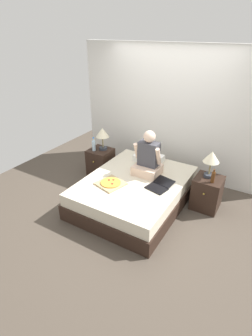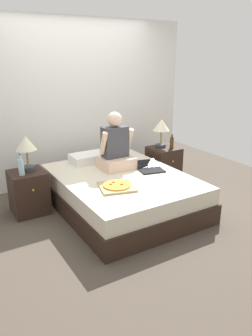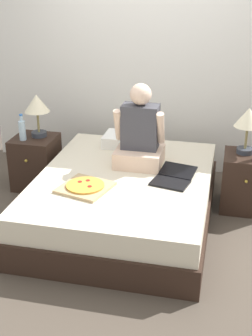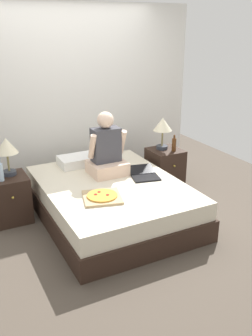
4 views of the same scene
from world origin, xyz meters
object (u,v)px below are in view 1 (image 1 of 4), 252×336
Objects in this scene: nightstand_left at (101,162)px; laptop at (159,186)px; pizza_box at (111,183)px; person_seated at (148,159)px; bed at (135,191)px; beer_bottle at (213,177)px; water_bottle at (94,145)px; nightstand_right at (207,193)px; lamp_on_left_nightstand at (102,134)px; lamp_on_right_nightstand at (211,159)px.

laptop is (1.54, -0.53, 0.21)m from nightstand_left.
person_seated is at bearing 61.41° from pizza_box.
bed is 8.90× the size of beer_bottle.
pizza_box is at bearing -39.94° from water_bottle.
bed is 3.66× the size of nightstand_right.
laptop is at bearing -1.67° from bed.
nightstand_right is 2.43× the size of beer_bottle.
nightstand_left is at bearing 180.00° from nightstand_right.
pizza_box reaches higher than bed.
bed is 3.66× the size of nightstand_left.
lamp_on_left_nightstand is at bearing 151.82° from bed.
nightstand_left is at bearing 177.46° from beer_bottle.
water_bottle is 0.61× the size of lamp_on_right_nightstand.
nightstand_right is (2.26, 0.09, -0.39)m from water_bottle.
water_bottle is 0.56× the size of pizza_box.
lamp_on_right_nightstand reaches higher than bed.
nightstand_left is 1.64m from laptop.
laptop reaches higher than pizza_box.
nightstand_left is 0.61m from lamp_on_left_nightstand.
nightstand_right reaches higher than bed.
water_bottle is at bearing 140.06° from pizza_box.
lamp_on_left_nightstand is 2.23m from nightstand_right.
person_seated is (1.17, -0.21, 0.47)m from nightstand_left.
lamp_on_right_nightstand is 0.93m from laptop.
laptop is at bearing -21.06° from lamp_on_left_nightstand.
nightstand_left reaches higher than laptop.
water_bottle reaches higher than nightstand_right.
nightstand_left reaches higher than bed.
bed is 0.51m from laptop.
lamp_on_left_nightstand is at bearing 180.00° from lamp_on_right_nightstand.
water_bottle reaches higher than laptop.
nightstand_right is 1.14× the size of pizza_box.
nightstand_left is 1.28m from person_seated.
lamp_on_right_nightstand is 1.02m from person_seated.
water_bottle is 0.49× the size of nightstand_right.
pizza_box is (-1.32, -0.90, -0.40)m from lamp_on_right_nightstand.
laptop is (0.36, -0.31, -0.27)m from person_seated.
lamp_on_left_nightstand is 0.95× the size of laptop.
water_bottle is 0.58× the size of laptop.
nightstand_right is 1.13m from person_seated.
lamp_on_left_nightstand is 1.00× the size of lamp_on_right_nightstand.
water_bottle is 2.25m from lamp_on_right_nightstand.
person_seated reaches higher than bed.
beer_bottle reaches higher than nightstand_right.
beer_bottle is at bearing 6.07° from person_seated.
lamp_on_left_nightstand reaches higher than water_bottle.
laptop is (0.45, -0.01, 0.26)m from bed.
bed is 1.36m from lamp_on_left_nightstand.
nightstand_left is at bearing -178.67° from lamp_on_right_nightstand.
beer_bottle reaches higher than bed.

